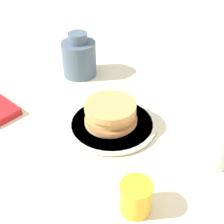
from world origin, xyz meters
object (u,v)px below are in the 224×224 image
Objects in this scene: juice_glass at (136,197)px; plate at (112,124)px; pancake_stack at (111,113)px; water_bottle_near at (222,129)px; cream_jug at (79,57)px.

plate is at bearing 121.92° from juice_glass.
juice_glass is at bearing -57.33° from pancake_stack.
water_bottle_near is at bearing -7.26° from plate.
water_bottle_near is at bearing -28.07° from cream_jug.
cream_jug is at bearing 132.41° from pancake_stack.
plate is at bearing 1.10° from pancake_stack.
plate is 0.26m from juice_glass.
juice_glass is 0.55m from cream_jug.
pancake_stack is at bearing 122.67° from juice_glass.
juice_glass is 0.32× the size of water_bottle_near.
cream_jug is 0.53m from water_bottle_near.
plate is 3.42× the size of juice_glass.
cream_jug is (-0.34, 0.43, 0.03)m from juice_glass.
cream_jug is (-0.20, 0.21, 0.02)m from pancake_stack.
pancake_stack is at bearing 172.86° from water_bottle_near.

